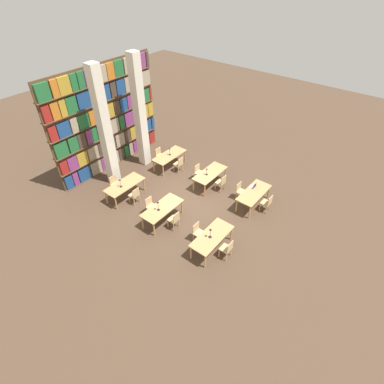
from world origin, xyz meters
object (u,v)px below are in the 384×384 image
at_px(desk_lamp_0, 210,231).
at_px(reading_table_5, 169,156).
at_px(chair_4, 174,219).
at_px(chair_5, 151,206).
at_px(chair_7, 199,172).
at_px(chair_10, 179,164).
at_px(chair_8, 135,195).
at_px(reading_table_4, 125,186).
at_px(chair_2, 267,203).
at_px(reading_table_2, 162,209).
at_px(reading_table_0, 212,237).
at_px(desk_lamp_4, 170,150).
at_px(pillar_center, 140,113).
at_px(chair_1, 198,232).
at_px(chair_3, 241,191).
at_px(laptop, 253,186).
at_px(desk_lamp_2, 207,170).
at_px(chair_0, 227,249).
at_px(reading_table_3, 210,174).
at_px(chair_6, 221,182).
at_px(desk_lamp_3, 120,182).
at_px(chair_9, 115,184).
at_px(desk_lamp_1, 158,204).
at_px(chair_11, 160,155).
at_px(pillar_left, 105,130).
at_px(reading_table_1, 254,194).

height_order(desk_lamp_0, reading_table_5, desk_lamp_0).
xyz_separation_m(chair_4, chair_5, (0.00, 1.42, 0.00)).
height_order(chair_7, chair_10, same).
bearing_deg(chair_8, reading_table_4, 86.10).
distance_m(chair_2, reading_table_5, 5.98).
bearing_deg(chair_10, reading_table_2, -150.44).
relative_size(reading_table_0, desk_lamp_4, 4.58).
bearing_deg(reading_table_5, chair_4, -135.82).
xyz_separation_m(pillar_center, chair_1, (-2.83, -6.01, -2.51)).
height_order(chair_3, reading_table_5, chair_3).
bearing_deg(laptop, chair_3, -59.25).
bearing_deg(desk_lamp_0, chair_8, 87.99).
bearing_deg(chair_4, desk_lamp_0, -92.35).
distance_m(chair_2, chair_8, 6.22).
distance_m(pillar_center, desk_lamp_4, 2.47).
bearing_deg(desk_lamp_2, chair_8, 148.45).
bearing_deg(chair_5, desk_lamp_0, 88.64).
height_order(chair_0, chair_10, same).
relative_size(reading_table_3, chair_10, 2.21).
bearing_deg(chair_5, chair_0, 90.74).
bearing_deg(chair_6, chair_1, -161.36).
height_order(pillar_center, chair_7, pillar_center).
height_order(pillar_center, desk_lamp_3, pillar_center).
distance_m(chair_9, chair_10, 3.60).
height_order(pillar_center, chair_2, pillar_center).
distance_m(chair_4, reading_table_3, 3.53).
relative_size(reading_table_2, chair_8, 2.21).
bearing_deg(chair_0, desk_lamp_1, 94.11).
height_order(desk_lamp_3, chair_10, desk_lamp_3).
bearing_deg(desk_lamp_3, chair_7, -28.60).
xyz_separation_m(laptop, chair_10, (-0.36, 4.33, -0.32)).
distance_m(desk_lamp_0, chair_11, 6.97).
bearing_deg(reading_table_2, pillar_left, 81.47).
distance_m(desk_lamp_1, chair_7, 3.75).
distance_m(chair_2, desk_lamp_4, 5.99).
bearing_deg(reading_table_5, chair_10, -92.47).
xyz_separation_m(reading_table_1, reading_table_3, (0.00, 2.53, 0.00)).
relative_size(chair_0, chair_3, 1.00).
distance_m(chair_3, reading_table_2, 3.97).
bearing_deg(reading_table_2, chair_1, -89.05).
height_order(pillar_left, chair_1, pillar_left).
height_order(laptop, reading_table_3, laptop).
bearing_deg(desk_lamp_4, chair_8, -167.32).
xyz_separation_m(chair_8, chair_9, (0.00, 1.42, 0.00)).
xyz_separation_m(chair_8, chair_11, (3.33, 1.49, 0.00)).
xyz_separation_m(chair_7, reading_table_4, (-3.34, 1.97, 0.19)).
distance_m(reading_table_2, desk_lamp_1, 0.47).
bearing_deg(chair_3, desk_lamp_1, -27.81).
distance_m(reading_table_2, chair_6, 3.55).
height_order(desk_lamp_0, chair_6, desk_lamp_0).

